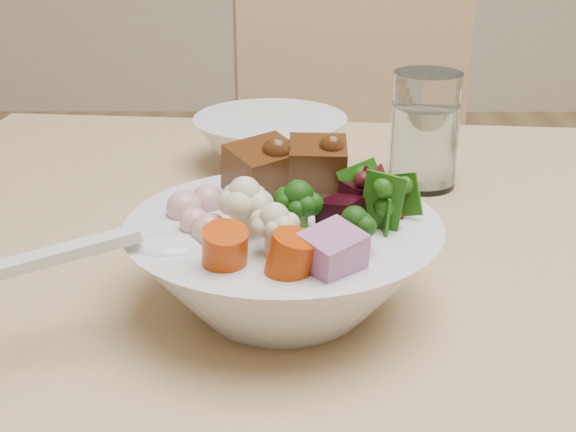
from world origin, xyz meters
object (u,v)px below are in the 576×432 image
at_px(chair_far, 371,201).
at_px(food_bowl, 286,258).
at_px(side_bowl, 271,142).
at_px(water_glass, 424,135).

relative_size(chair_far, food_bowl, 3.78).
relative_size(food_bowl, side_bowl, 1.36).
bearing_deg(water_glass, side_bowl, 159.45).
height_order(chair_far, water_glass, chair_far).
xyz_separation_m(food_bowl, water_glass, (0.14, 0.26, 0.02)).
height_order(chair_far, side_bowl, chair_far).
xyz_separation_m(chair_far, water_glass, (0.01, -0.43, 0.24)).
height_order(chair_far, food_bowl, chair_far).
bearing_deg(side_bowl, chair_far, 67.16).
bearing_deg(food_bowl, side_bowl, 93.36).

